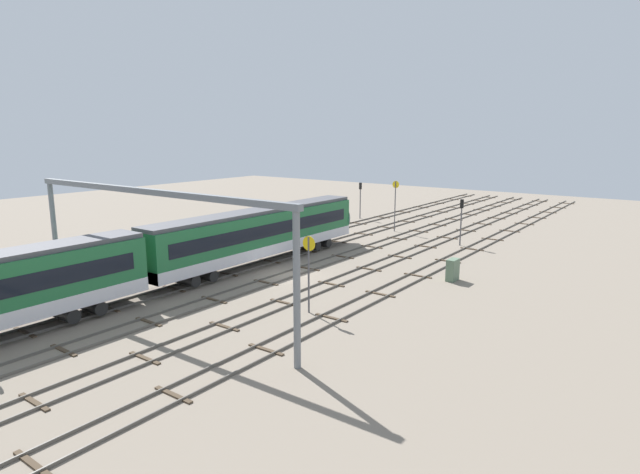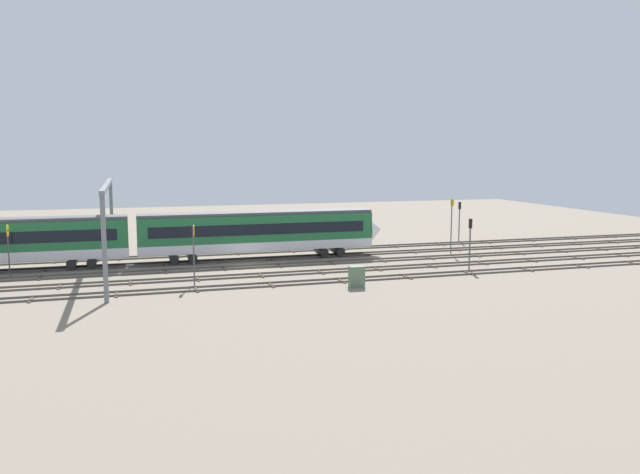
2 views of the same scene
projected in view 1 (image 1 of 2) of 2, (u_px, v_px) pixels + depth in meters
The scene contains 12 objects.
ground_plane at pixel (288, 275), 42.96m from camera, with size 144.97×144.97×0.00m, color gray.
track_near_foreground at pixel (380, 294), 37.89m from camera, with size 128.97×2.40×0.16m.
track_second_near at pixel (331, 284), 40.41m from camera, with size 128.97×2.40×0.16m.
track_middle at pixel (288, 275), 42.94m from camera, with size 128.97×2.40×0.16m.
track_with_train at pixel (249, 267), 45.47m from camera, with size 128.97×2.40×0.16m.
track_far_background at pixel (215, 260), 48.00m from camera, with size 128.97×2.40×0.16m.
overhead_gantry at pixel (148, 218), 31.52m from camera, with size 0.40×23.59×8.26m.
speed_sign_mid_trackside at pixel (395, 200), 61.44m from camera, with size 0.14×0.84×5.99m.
speed_sign_far_trackside at pixel (309, 263), 33.51m from camera, with size 0.14×0.96×5.07m.
signal_light_trackside_approach at pixel (360, 195), 70.74m from camera, with size 0.31×0.32×4.90m.
signal_light_trackside_departure at pixel (461, 216), 53.75m from camera, with size 0.31×0.32×4.82m.
relay_cabinet at pixel (453, 270), 41.34m from camera, with size 1.27×0.67×1.74m.
Camera 1 is at (-31.86, -26.72, 11.54)m, focal length 29.37 mm.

